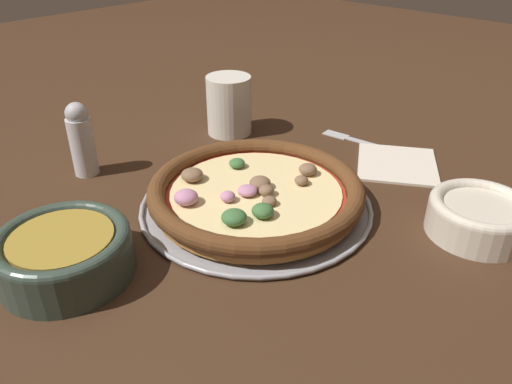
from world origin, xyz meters
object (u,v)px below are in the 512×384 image
object	(u,v)px
napkin	(397,163)
pizza_tray	(256,205)
bowl_far	(479,216)
bowl_near	(64,252)
pepper_shaker	(81,139)
fork	(363,142)
pizza	(255,192)
drinking_cup	(229,105)

from	to	relation	value
napkin	pizza_tray	bearing A→B (deg)	-107.37
pizza_tray	bowl_far	xyz separation A→B (m)	(0.25, 0.15, 0.02)
bowl_near	pepper_shaker	size ratio (longest dim) A/B	1.30
pizza_tray	bowl_far	world-z (taller)	bowl_far
bowl_near	pepper_shaker	distance (m)	0.25
napkin	fork	bearing A→B (deg)	157.38
pizza_tray	pizza	distance (m)	0.02
bowl_far	drinking_cup	size ratio (longest dim) A/B	1.21
bowl_near	bowl_far	distance (m)	0.50
napkin	fork	xyz separation A→B (m)	(-0.09, 0.04, -0.00)
pizza_tray	napkin	size ratio (longest dim) A/B	1.81
bowl_near	bowl_far	size ratio (longest dim) A/B	1.19
bowl_near	pizza	bearing A→B (deg)	76.94
fork	pepper_shaker	bearing A→B (deg)	51.47
pizza_tray	pepper_shaker	bearing A→B (deg)	-158.06
bowl_near	fork	bearing A→B (deg)	84.88
bowl_far	fork	distance (m)	0.29
napkin	bowl_near	bearing A→B (deg)	-105.23
drinking_cup	bowl_near	bearing A→B (deg)	-69.03
pizza	napkin	size ratio (longest dim) A/B	1.67
fork	drinking_cup	bearing A→B (deg)	26.19
pizza	drinking_cup	xyz separation A→B (m)	(-0.22, 0.16, 0.03)
fork	pizza_tray	bearing A→B (deg)	86.25
drinking_cup	pepper_shaker	bearing A→B (deg)	-100.22
pizza_tray	bowl_far	bearing A→B (deg)	30.82
bowl_near	drinking_cup	xyz separation A→B (m)	(-0.16, 0.41, 0.02)
pizza_tray	bowl_near	xyz separation A→B (m)	(-0.06, -0.25, 0.03)
pizza	napkin	xyz separation A→B (m)	(0.08, 0.25, -0.02)
fork	pepper_shaker	size ratio (longest dim) A/B	1.52
napkin	bowl_far	bearing A→B (deg)	-31.17
pizza_tray	bowl_near	distance (m)	0.26
drinking_cup	pepper_shaker	size ratio (longest dim) A/B	0.90
pizza_tray	fork	distance (m)	0.29
pizza	pizza_tray	bearing A→B (deg)	77.96
pepper_shaker	pizza	bearing A→B (deg)	21.79
pizza	napkin	distance (m)	0.26
pizza_tray	drinking_cup	xyz separation A→B (m)	(-0.22, 0.16, 0.05)
drinking_cup	fork	distance (m)	0.25
pizza_tray	fork	size ratio (longest dim) A/B	1.82
drinking_cup	napkin	xyz separation A→B (m)	(0.29, 0.09, -0.05)
pizza	bowl_far	distance (m)	0.29
pizza_tray	bowl_near	size ratio (longest dim) A/B	2.13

